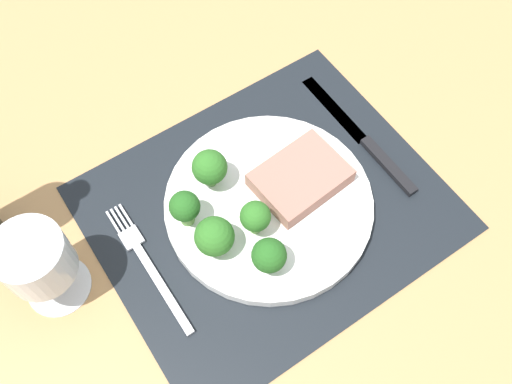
{
  "coord_description": "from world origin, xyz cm",
  "views": [
    {
      "loc": [
        -19.79,
        -26.53,
        64.66
      ],
      "look_at": [
        -0.6,
        1.96,
        1.9
      ],
      "focal_mm": 40.0,
      "sensor_mm": 36.0,
      "label": 1
    }
  ],
  "objects_px": {
    "plate": "(269,204)",
    "fork": "(149,266)",
    "steak": "(302,180)",
    "wine_glass": "(37,261)",
    "knife": "(367,142)"
  },
  "relations": [
    {
      "from": "wine_glass",
      "to": "fork",
      "type": "bearing_deg",
      "value": -20.81
    },
    {
      "from": "plate",
      "to": "steak",
      "type": "bearing_deg",
      "value": -5.07
    },
    {
      "from": "plate",
      "to": "steak",
      "type": "relative_size",
      "value": 2.36
    },
    {
      "from": "plate",
      "to": "knife",
      "type": "height_order",
      "value": "plate"
    },
    {
      "from": "plate",
      "to": "fork",
      "type": "height_order",
      "value": "plate"
    },
    {
      "from": "plate",
      "to": "wine_glass",
      "type": "relative_size",
      "value": 2.23
    },
    {
      "from": "plate",
      "to": "fork",
      "type": "xyz_separation_m",
      "value": [
        -0.16,
        0.01,
        -0.01
      ]
    },
    {
      "from": "plate",
      "to": "steak",
      "type": "height_order",
      "value": "steak"
    },
    {
      "from": "knife",
      "to": "wine_glass",
      "type": "xyz_separation_m",
      "value": [
        -0.43,
        0.05,
        0.07
      ]
    },
    {
      "from": "steak",
      "to": "fork",
      "type": "xyz_separation_m",
      "value": [
        -0.21,
        0.02,
        -0.03
      ]
    },
    {
      "from": "steak",
      "to": "fork",
      "type": "relative_size",
      "value": 0.58
    },
    {
      "from": "fork",
      "to": "wine_glass",
      "type": "xyz_separation_m",
      "value": [
        -0.1,
        0.04,
        0.07
      ]
    },
    {
      "from": "fork",
      "to": "knife",
      "type": "distance_m",
      "value": 0.33
    },
    {
      "from": "fork",
      "to": "wine_glass",
      "type": "distance_m",
      "value": 0.13
    },
    {
      "from": "fork",
      "to": "knife",
      "type": "height_order",
      "value": "knife"
    }
  ]
}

